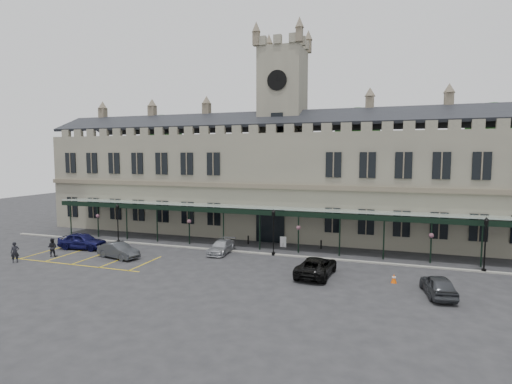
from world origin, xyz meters
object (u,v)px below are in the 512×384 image
(car_van, at_px, (316,266))
(lamp_post_right, at_px, (485,240))
(station_building, at_px, (282,181))
(person_a, at_px, (15,252))
(car_right_a, at_px, (438,285))
(car_left_a, at_px, (82,241))
(clock_tower, at_px, (283,126))
(sign_board, at_px, (283,242))
(lamp_post_left, at_px, (118,219))
(person_b, at_px, (52,247))
(car_left_b, at_px, (118,250))
(car_taxi, at_px, (221,247))
(lamp_post_mid, at_px, (273,228))
(traffic_cone, at_px, (394,278))

(car_van, bearing_deg, lamp_post_right, -153.72)
(station_building, distance_m, person_a, 28.56)
(car_right_a, bearing_deg, car_left_a, -14.59)
(clock_tower, distance_m, car_right_a, 26.71)
(sign_board, bearing_deg, lamp_post_left, -172.76)
(station_building, relative_size, car_right_a, 14.04)
(car_right_a, height_order, person_b, person_b)
(car_left_b, xyz_separation_m, car_taxi, (8.39, 4.74, -0.09))
(car_left_b, relative_size, car_van, 0.80)
(car_taxi, height_order, person_a, person_a)
(car_left_b, height_order, person_a, person_a)
(station_building, bearing_deg, lamp_post_mid, -79.44)
(clock_tower, xyz_separation_m, car_right_a, (15.71, -17.70, -12.38))
(traffic_cone, bearing_deg, lamp_post_left, 169.99)
(lamp_post_left, bearing_deg, car_van, -12.58)
(car_left_a, height_order, person_b, person_b)
(traffic_cone, distance_m, car_taxi, 16.55)
(car_right_a, bearing_deg, station_building, -57.00)
(traffic_cone, xyz_separation_m, car_taxi, (-15.99, 4.28, 0.30))
(lamp_post_right, height_order, car_van, lamp_post_right)
(sign_board, relative_size, car_right_a, 0.26)
(clock_tower, height_order, sign_board, clock_tower)
(lamp_post_mid, relative_size, car_left_b, 1.03)
(traffic_cone, bearing_deg, car_right_a, -35.12)
(lamp_post_mid, distance_m, sign_board, 4.22)
(car_taxi, xyz_separation_m, car_van, (10.11, -4.30, 0.12))
(car_taxi, bearing_deg, car_left_b, -152.31)
(lamp_post_mid, xyz_separation_m, person_a, (-21.16, -9.91, -1.73))
(station_building, distance_m, person_b, 25.66)
(car_left_a, bearing_deg, car_left_b, -113.02)
(car_left_b, height_order, person_b, person_b)
(lamp_post_right, relative_size, car_taxi, 1.06)
(car_right_a, relative_size, person_b, 2.41)
(clock_tower, xyz_separation_m, lamp_post_right, (19.90, -10.48, -10.38))
(car_left_a, bearing_deg, car_van, -98.73)
(car_van, xyz_separation_m, person_b, (-24.77, -2.01, 0.13))
(car_left_a, xyz_separation_m, person_a, (-1.86, -6.19, 0.10))
(car_left_a, relative_size, car_van, 0.90)
(clock_tower, xyz_separation_m, person_b, (-17.77, -17.74, -12.23))
(lamp_post_right, relative_size, traffic_cone, 6.79)
(station_building, relative_size, lamp_post_right, 13.04)
(traffic_cone, distance_m, car_left_b, 24.38)
(person_b, bearing_deg, lamp_post_mid, 178.65)
(car_right_a, bearing_deg, car_taxi, -27.16)
(station_building, distance_m, clock_tower, 6.64)
(traffic_cone, bearing_deg, clock_tower, 129.35)
(station_building, distance_m, car_taxi, 13.13)
(car_right_a, bearing_deg, clock_tower, -57.14)
(car_left_a, xyz_separation_m, car_van, (24.34, -1.42, -0.08))
(car_left_b, bearing_deg, car_left_a, 85.39)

